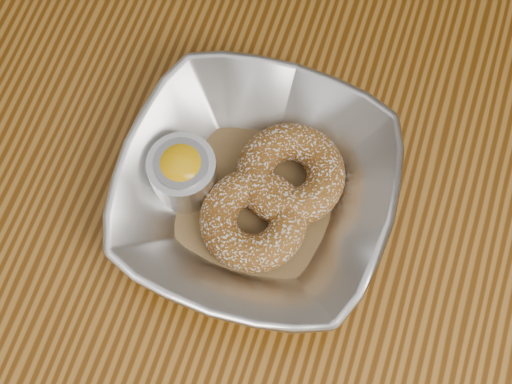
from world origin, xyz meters
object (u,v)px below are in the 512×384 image
(serving_bowl, at_px, (256,193))
(table, at_px, (259,203))
(donut_front, at_px, (253,220))
(ramekin, at_px, (183,172))
(donut_back, at_px, (290,174))

(serving_bowl, bearing_deg, table, 104.11)
(table, distance_m, serving_bowl, 0.13)
(table, xyz_separation_m, serving_bowl, (0.01, -0.04, 0.13))
(serving_bowl, height_order, donut_front, serving_bowl)
(ramekin, bearing_deg, serving_bowl, 3.50)
(donut_front, height_order, ramekin, ramekin)
(table, distance_m, donut_back, 0.13)
(table, height_order, donut_front, donut_front)
(table, height_order, ramekin, ramekin)
(donut_back, height_order, donut_front, donut_back)
(donut_back, bearing_deg, ramekin, -160.93)
(table, xyz_separation_m, donut_front, (0.01, -0.06, 0.12))
(table, xyz_separation_m, ramekin, (-0.06, -0.04, 0.13))
(donut_back, xyz_separation_m, ramekin, (-0.09, -0.03, 0.01))
(serving_bowl, height_order, donut_back, serving_bowl)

